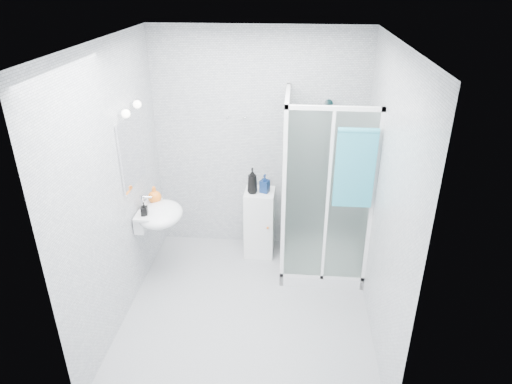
# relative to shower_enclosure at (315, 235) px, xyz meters

# --- Properties ---
(room) EXTENTS (2.40, 2.60, 2.60)m
(room) POSITION_rel_shower_enclosure_xyz_m (-0.67, -0.77, 0.85)
(room) COLOR silver
(room) RESTS_ON ground
(shower_enclosure) EXTENTS (0.90, 0.95, 2.00)m
(shower_enclosure) POSITION_rel_shower_enclosure_xyz_m (0.00, 0.00, 0.00)
(shower_enclosure) COLOR white
(shower_enclosure) RESTS_ON ground
(wall_basin) EXTENTS (0.46, 0.56, 0.35)m
(wall_basin) POSITION_rel_shower_enclosure_xyz_m (-1.66, -0.32, 0.35)
(wall_basin) COLOR white
(wall_basin) RESTS_ON ground
(mirror) EXTENTS (0.02, 0.60, 0.70)m
(mirror) POSITION_rel_shower_enclosure_xyz_m (-1.85, -0.32, 1.05)
(mirror) COLOR white
(mirror) RESTS_ON room
(vanity_lights) EXTENTS (0.10, 0.40, 0.08)m
(vanity_lights) POSITION_rel_shower_enclosure_xyz_m (-1.80, -0.32, 1.47)
(vanity_lights) COLOR silver
(vanity_lights) RESTS_ON room
(wall_hooks) EXTENTS (0.23, 0.06, 0.03)m
(wall_hooks) POSITION_rel_shower_enclosure_xyz_m (-0.92, 0.49, 1.17)
(wall_hooks) COLOR silver
(wall_hooks) RESTS_ON room
(storage_cabinet) EXTENTS (0.34, 0.37, 0.82)m
(storage_cabinet) POSITION_rel_shower_enclosure_xyz_m (-0.64, 0.27, -0.04)
(storage_cabinet) COLOR white
(storage_cabinet) RESTS_ON ground
(hand_towel) EXTENTS (0.37, 0.05, 0.79)m
(hand_towel) POSITION_rel_shower_enclosure_xyz_m (0.31, -0.40, 1.00)
(hand_towel) COLOR teal
(hand_towel) RESTS_ON shower_enclosure
(shampoo_bottle_a) EXTENTS (0.12, 0.12, 0.30)m
(shampoo_bottle_a) POSITION_rel_shower_enclosure_xyz_m (-0.72, 0.24, 0.52)
(shampoo_bottle_a) COLOR black
(shampoo_bottle_a) RESTS_ON storage_cabinet
(shampoo_bottle_b) EXTENTS (0.12, 0.13, 0.21)m
(shampoo_bottle_b) POSITION_rel_shower_enclosure_xyz_m (-0.58, 0.27, 0.48)
(shampoo_bottle_b) COLOR navy
(shampoo_bottle_b) RESTS_ON storage_cabinet
(soap_dispenser_orange) EXTENTS (0.18, 0.18, 0.18)m
(soap_dispenser_orange) POSITION_rel_shower_enclosure_xyz_m (-1.72, -0.17, 0.51)
(soap_dispenser_orange) COLOR orange
(soap_dispenser_orange) RESTS_ON wall_basin
(soap_dispenser_black) EXTENTS (0.07, 0.07, 0.14)m
(soap_dispenser_black) POSITION_rel_shower_enclosure_xyz_m (-1.74, -0.46, 0.49)
(soap_dispenser_black) COLOR black
(soap_dispenser_black) RESTS_ON wall_basin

